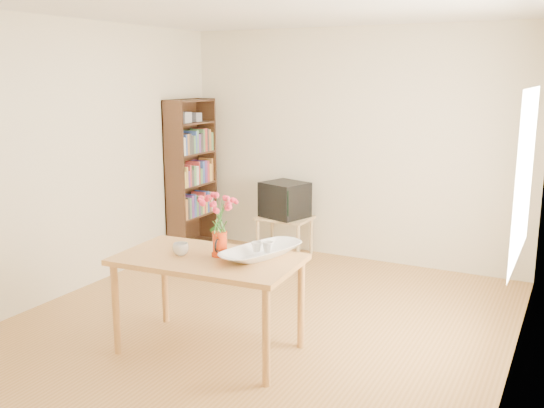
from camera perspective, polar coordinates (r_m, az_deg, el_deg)
The scene contains 11 objects.
room at distance 4.85m, azimuth -1.30°, elevation 2.80°, with size 4.50×4.50×4.50m.
table at distance 4.59m, azimuth -5.99°, elevation -5.99°, with size 1.41×0.87×0.75m.
tv_stand at distance 7.07m, azimuth 1.20°, elevation -1.78°, with size 0.60×0.45×0.46m.
bookshelf at distance 7.37m, azimuth -7.58°, elevation 2.28°, with size 0.28×0.70×1.80m.
pitcher at distance 4.56m, azimuth -4.91°, elevation -3.84°, with size 0.13×0.20×0.19m.
flowers at distance 4.50m, azimuth -4.99°, elevation -0.83°, with size 0.22×0.22×0.31m, color #ED3756, non-canonical shape.
mug at distance 4.62m, azimuth -8.58°, elevation -4.23°, with size 0.12×0.12×0.09m, color white.
bowl at distance 4.48m, azimuth -1.02°, elevation -2.28°, with size 0.47×0.47×0.45m, color white.
teacup_a at distance 4.51m, azimuth -1.47°, elevation -2.79°, with size 0.07×0.07×0.06m, color white.
teacup_b at distance 4.49m, azimuth -0.39°, elevation -2.82°, with size 0.08×0.08×0.07m, color white.
television at distance 7.02m, azimuth 1.26°, elevation 0.47°, with size 0.57×0.55×0.41m.
Camera 1 is at (2.33, -4.19, 2.09)m, focal length 40.00 mm.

